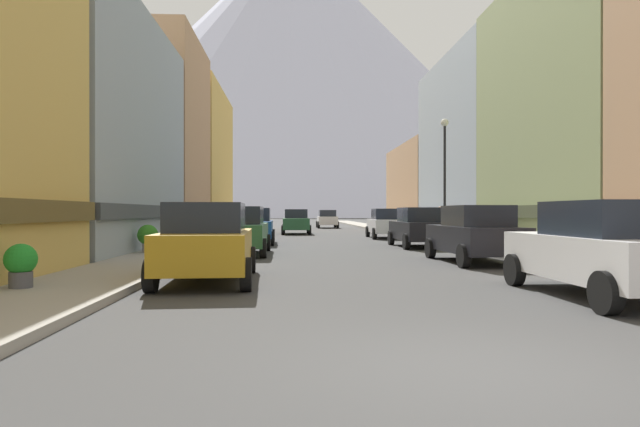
{
  "coord_description": "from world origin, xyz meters",
  "views": [
    {
      "loc": [
        -1.9,
        -5.13,
        1.58
      ],
      "look_at": [
        0.37,
        38.43,
        1.46
      ],
      "focal_mm": 30.24,
      "sensor_mm": 36.0,
      "label": 1
    }
  ],
  "objects_px": {
    "car_left_0": "(208,242)",
    "car_driving_0": "(327,219)",
    "car_left_2": "(254,226)",
    "car_right_3": "(386,223)",
    "car_right_1": "(475,234)",
    "trash_bin_right": "(608,248)",
    "pedestrian_0": "(440,223)",
    "potted_plant_2": "(21,263)",
    "streetlamp_right": "(445,161)",
    "car_left_1": "(241,230)",
    "car_right_0": "(603,249)",
    "potted_plant_0": "(503,237)",
    "car_driving_1": "(296,221)",
    "car_right_2": "(419,227)",
    "potted_plant_1": "(148,236)"
  },
  "relations": [
    {
      "from": "streetlamp_right",
      "to": "car_left_2",
      "type": "bearing_deg",
      "value": 169.95
    },
    {
      "from": "car_right_0",
      "to": "streetlamp_right",
      "type": "relative_size",
      "value": 0.75
    },
    {
      "from": "car_right_2",
      "to": "car_driving_0",
      "type": "distance_m",
      "value": 29.55
    },
    {
      "from": "car_left_0",
      "to": "car_right_3",
      "type": "relative_size",
      "value": 1.01
    },
    {
      "from": "car_driving_1",
      "to": "potted_plant_0",
      "type": "relative_size",
      "value": 5.53
    },
    {
      "from": "car_left_2",
      "to": "pedestrian_0",
      "type": "xyz_separation_m",
      "value": [
        10.05,
        2.38,
        0.06
      ]
    },
    {
      "from": "car_left_0",
      "to": "pedestrian_0",
      "type": "distance_m",
      "value": 19.69
    },
    {
      "from": "car_driving_0",
      "to": "potted_plant_1",
      "type": "distance_m",
      "value": 35.13
    },
    {
      "from": "trash_bin_right",
      "to": "pedestrian_0",
      "type": "distance_m",
      "value": 15.56
    },
    {
      "from": "car_left_1",
      "to": "car_driving_0",
      "type": "bearing_deg",
      "value": 80.8
    },
    {
      "from": "car_left_0",
      "to": "car_right_1",
      "type": "height_order",
      "value": "same"
    },
    {
      "from": "car_driving_0",
      "to": "pedestrian_0",
      "type": "bearing_deg",
      "value": -79.12
    },
    {
      "from": "car_right_3",
      "to": "potted_plant_2",
      "type": "xyz_separation_m",
      "value": [
        -10.8,
        -21.87,
        -0.29
      ]
    },
    {
      "from": "car_right_0",
      "to": "car_right_3",
      "type": "height_order",
      "value": "same"
    },
    {
      "from": "car_left_0",
      "to": "car_left_2",
      "type": "bearing_deg",
      "value": 90.02
    },
    {
      "from": "car_right_3",
      "to": "car_driving_0",
      "type": "relative_size",
      "value": 1.01
    },
    {
      "from": "car_left_0",
      "to": "pedestrian_0",
      "type": "bearing_deg",
      "value": 59.32
    },
    {
      "from": "car_right_2",
      "to": "car_driving_0",
      "type": "bearing_deg",
      "value": 94.27
    },
    {
      "from": "potted_plant_0",
      "to": "streetlamp_right",
      "type": "relative_size",
      "value": 0.14
    },
    {
      "from": "car_right_3",
      "to": "potted_plant_2",
      "type": "height_order",
      "value": "car_right_3"
    },
    {
      "from": "car_right_3",
      "to": "car_left_2",
      "type": "bearing_deg",
      "value": -144.34
    },
    {
      "from": "car_right_1",
      "to": "potted_plant_2",
      "type": "xyz_separation_m",
      "value": [
        -10.8,
        -6.1,
        -0.29
      ]
    },
    {
      "from": "car_driving_1",
      "to": "potted_plant_2",
      "type": "bearing_deg",
      "value": -100.73
    },
    {
      "from": "car_left_2",
      "to": "streetlamp_right",
      "type": "xyz_separation_m",
      "value": [
        9.15,
        -1.62,
        3.09
      ]
    },
    {
      "from": "pedestrian_0",
      "to": "potted_plant_0",
      "type": "bearing_deg",
      "value": -83.87
    },
    {
      "from": "car_left_0",
      "to": "car_left_1",
      "type": "bearing_deg",
      "value": 90.02
    },
    {
      "from": "pedestrian_0",
      "to": "car_right_2",
      "type": "bearing_deg",
      "value": -114.92
    },
    {
      "from": "car_left_1",
      "to": "pedestrian_0",
      "type": "xyz_separation_m",
      "value": [
        10.05,
        9.15,
        0.06
      ]
    },
    {
      "from": "car_right_0",
      "to": "trash_bin_right",
      "type": "distance_m",
      "value": 4.8
    },
    {
      "from": "trash_bin_right",
      "to": "potted_plant_0",
      "type": "bearing_deg",
      "value": 85.66
    },
    {
      "from": "car_right_3",
      "to": "car_driving_1",
      "type": "height_order",
      "value": "same"
    },
    {
      "from": "car_left_2",
      "to": "car_right_0",
      "type": "height_order",
      "value": "same"
    },
    {
      "from": "car_left_2",
      "to": "trash_bin_right",
      "type": "relative_size",
      "value": 4.53
    },
    {
      "from": "car_left_2",
      "to": "car_right_3",
      "type": "bearing_deg",
      "value": 35.66
    },
    {
      "from": "potted_plant_2",
      "to": "streetlamp_right",
      "type": "bearing_deg",
      "value": 50.14
    },
    {
      "from": "car_left_0",
      "to": "trash_bin_right",
      "type": "relative_size",
      "value": 4.57
    },
    {
      "from": "car_left_1",
      "to": "car_right_0",
      "type": "height_order",
      "value": "same"
    },
    {
      "from": "car_right_0",
      "to": "car_driving_1",
      "type": "bearing_deg",
      "value": 100.43
    },
    {
      "from": "car_right_1",
      "to": "car_right_3",
      "type": "xyz_separation_m",
      "value": [
        -0.0,
        15.77,
        0.0
      ]
    },
    {
      "from": "car_left_0",
      "to": "car_driving_0",
      "type": "height_order",
      "value": "same"
    },
    {
      "from": "car_left_1",
      "to": "car_left_2",
      "type": "bearing_deg",
      "value": 90.01
    },
    {
      "from": "car_right_2",
      "to": "car_right_1",
      "type": "bearing_deg",
      "value": -89.99
    },
    {
      "from": "car_right_3",
      "to": "potted_plant_2",
      "type": "relative_size",
      "value": 5.33
    },
    {
      "from": "car_right_0",
      "to": "car_driving_0",
      "type": "distance_m",
      "value": 43.87
    },
    {
      "from": "trash_bin_right",
      "to": "pedestrian_0",
      "type": "bearing_deg",
      "value": 90.37
    },
    {
      "from": "car_right_1",
      "to": "pedestrian_0",
      "type": "xyz_separation_m",
      "value": [
        2.45,
        12.69,
        0.06
      ]
    },
    {
      "from": "car_driving_1",
      "to": "potted_plant_0",
      "type": "xyz_separation_m",
      "value": [
        8.6,
        -16.69,
        -0.37
      ]
    },
    {
      "from": "car_right_0",
      "to": "potted_plant_2",
      "type": "height_order",
      "value": "car_right_0"
    },
    {
      "from": "car_left_2",
      "to": "potted_plant_1",
      "type": "relative_size",
      "value": 4.52
    },
    {
      "from": "potted_plant_2",
      "to": "car_right_3",
      "type": "bearing_deg",
      "value": 63.72
    }
  ]
}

